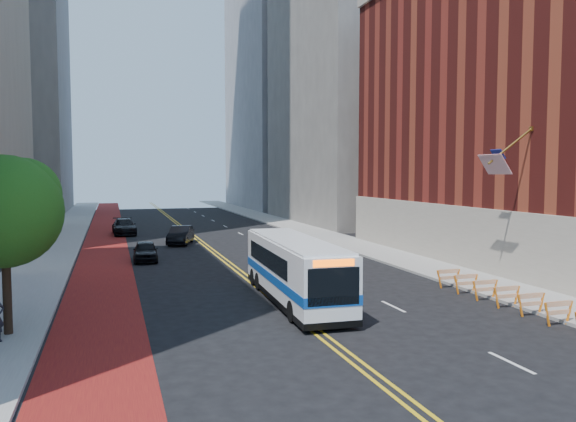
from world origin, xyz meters
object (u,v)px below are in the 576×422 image
(car_a, at_px, (145,251))
(car_c, at_px, (124,227))
(transit_bus, at_px, (294,269))
(car_b, at_px, (181,235))
(street_tree, at_px, (6,207))

(car_a, height_order, car_c, car_c)
(car_c, bearing_deg, car_a, -89.19)
(transit_bus, relative_size, car_a, 2.71)
(car_b, bearing_deg, car_a, -94.98)
(transit_bus, bearing_deg, car_a, 114.79)
(street_tree, relative_size, car_c, 1.25)
(car_b, bearing_deg, car_c, 133.00)
(car_b, bearing_deg, transit_bus, -66.42)
(car_c, bearing_deg, transit_bus, -80.19)
(street_tree, xyz_separation_m, car_a, (5.92, 17.12, -4.21))
(street_tree, height_order, transit_bus, street_tree)
(street_tree, distance_m, car_a, 18.60)
(car_b, height_order, car_c, car_c)
(car_a, xyz_separation_m, car_c, (-1.04, 17.67, 0.08))
(transit_bus, bearing_deg, car_c, 104.81)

